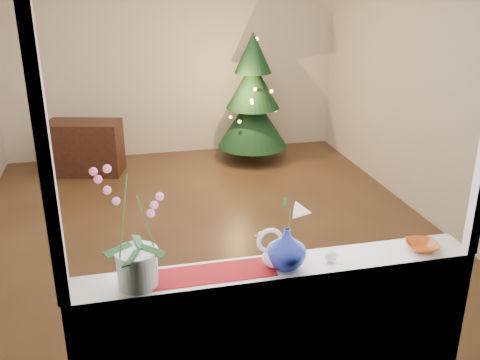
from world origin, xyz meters
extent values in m
plane|color=#362416|center=(0.00, 0.00, 0.00)|extent=(5.00, 5.00, 0.00)
cube|color=beige|center=(0.00, 2.50, 1.35)|extent=(4.50, 0.10, 2.70)
cube|color=beige|center=(0.00, -2.50, 1.35)|extent=(4.50, 0.10, 2.70)
cube|color=beige|center=(2.25, 0.00, 1.35)|extent=(0.10, 5.00, 2.70)
cube|color=white|center=(0.00, -2.46, 0.44)|extent=(2.20, 0.08, 0.88)
cube|color=white|center=(0.00, -2.37, 0.90)|extent=(2.20, 0.26, 0.04)
cube|color=maroon|center=(-0.38, -2.37, 0.92)|extent=(0.70, 0.20, 0.01)
imported|color=navy|center=(0.04, -2.39, 1.05)|extent=(0.31, 0.31, 0.25)
sphere|color=silver|center=(0.29, -2.40, 0.95)|extent=(0.08, 0.08, 0.06)
imported|color=#AB4714|center=(0.84, -2.39, 0.94)|extent=(0.18, 0.18, 0.04)
cube|color=black|center=(-1.19, 1.90, 0.33)|extent=(0.97, 0.65, 0.67)
camera|label=1|loc=(-0.76, -4.74, 2.37)|focal=40.00mm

